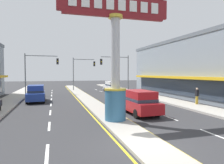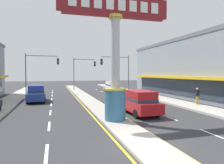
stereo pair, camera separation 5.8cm
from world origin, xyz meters
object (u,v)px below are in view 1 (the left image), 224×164
at_px(storefront_right, 197,68).
at_px(suv_far_right_lane, 36,93).
at_px(district_sign, 115,60).
at_px(traffic_light_median_far, 81,68).
at_px(suv_near_right_lane, 112,86).
at_px(traffic_light_right_side, 118,67).
at_px(pedestrian_near_kerb, 197,95).
at_px(traffic_light_left_side, 38,67).
at_px(suv_near_left_lane, 139,102).

distance_m(storefront_right, suv_far_right_lane, 21.20).
bearing_deg(storefront_right, suv_far_right_lane, 176.25).
height_order(district_sign, suv_far_right_lane, district_sign).
xyz_separation_m(traffic_light_median_far, suv_near_right_lane, (4.75, -4.26, -3.21)).
bearing_deg(traffic_light_right_side, district_sign, -108.79).
xyz_separation_m(district_sign, traffic_light_median_far, (1.14, 25.06, 0.03)).
relative_size(suv_near_right_lane, pedestrian_near_kerb, 2.84).
relative_size(district_sign, suv_far_right_lane, 1.80).
bearing_deg(suv_far_right_lane, traffic_light_median_far, 62.26).
bearing_deg(suv_far_right_lane, traffic_light_left_side, 92.19).
xyz_separation_m(suv_near_right_lane, suv_far_right_lane, (-11.78, -9.10, 0.00)).
relative_size(traffic_light_right_side, suv_near_left_lane, 1.33).
distance_m(traffic_light_right_side, suv_far_right_lane, 14.06).
height_order(suv_far_right_lane, suv_near_left_lane, same).
height_order(district_sign, suv_near_right_lane, district_sign).
height_order(traffic_light_left_side, pedestrian_near_kerb, traffic_light_left_side).
relative_size(storefront_right, traffic_light_median_far, 4.17).
bearing_deg(district_sign, suv_near_right_lane, 74.19).
distance_m(traffic_light_right_side, traffic_light_median_far, 8.55).
height_order(storefront_right, suv_near_right_lane, storefront_right).
distance_m(traffic_light_right_side, pedestrian_near_kerb, 15.01).
distance_m(traffic_light_left_side, pedestrian_near_kerb, 22.23).
relative_size(traffic_light_right_side, pedestrian_near_kerb, 3.77).
height_order(traffic_light_left_side, suv_near_left_lane, traffic_light_left_side).
bearing_deg(pedestrian_near_kerb, traffic_light_median_far, 112.19).
bearing_deg(district_sign, suv_near_left_lane, 36.43).
distance_m(traffic_light_left_side, traffic_light_right_side, 12.38).
relative_size(traffic_light_left_side, pedestrian_near_kerb, 3.77).
height_order(suv_near_right_lane, pedestrian_near_kerb, suv_near_right_lane).
bearing_deg(suv_near_right_lane, pedestrian_near_kerb, -77.07).
bearing_deg(suv_near_left_lane, traffic_light_median_far, 93.58).
height_order(traffic_light_median_far, pedestrian_near_kerb, traffic_light_median_far).
xyz_separation_m(suv_far_right_lane, pedestrian_near_kerb, (15.65, -7.78, 0.13)).
bearing_deg(storefront_right, pedestrian_near_kerb, -129.54).
bearing_deg(storefront_right, district_sign, -145.57).
relative_size(traffic_light_left_side, suv_far_right_lane, 1.33).
bearing_deg(suv_near_right_lane, storefront_right, -48.81).
xyz_separation_m(traffic_light_left_side, traffic_light_right_side, (12.34, -0.95, 0.00)).
distance_m(traffic_light_median_far, suv_near_left_lane, 23.41).
bearing_deg(district_sign, pedestrian_near_kerb, 21.82).
distance_m(traffic_light_left_side, traffic_light_median_far, 9.44).
height_order(storefront_right, traffic_light_right_side, storefront_right).
xyz_separation_m(traffic_light_right_side, pedestrian_near_kerb, (3.59, -14.23, -3.14)).
bearing_deg(traffic_light_median_far, storefront_right, -46.64).
bearing_deg(district_sign, traffic_light_right_side, 71.21).
relative_size(suv_far_right_lane, pedestrian_near_kerb, 2.83).
bearing_deg(pedestrian_near_kerb, suv_near_left_lane, -164.42).
distance_m(storefront_right, suv_near_left_lane, 15.33).
bearing_deg(traffic_light_left_side, storefront_right, -22.44).
relative_size(suv_near_right_lane, suv_far_right_lane, 1.00).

